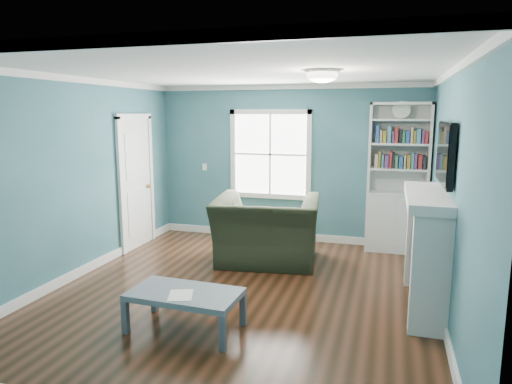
# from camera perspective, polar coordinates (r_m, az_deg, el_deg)

# --- Properties ---
(floor) EXTENTS (5.00, 5.00, 0.00)m
(floor) POSITION_cam_1_polar(r_m,az_deg,el_deg) (5.63, -1.84, -12.48)
(floor) COLOR black
(floor) RESTS_ON ground
(room_walls) EXTENTS (5.00, 5.00, 5.00)m
(room_walls) POSITION_cam_1_polar(r_m,az_deg,el_deg) (5.24, -1.94, 3.73)
(room_walls) COLOR #2D5F66
(room_walls) RESTS_ON ground
(trim) EXTENTS (4.50, 5.00, 2.60)m
(trim) POSITION_cam_1_polar(r_m,az_deg,el_deg) (5.29, -1.92, 0.01)
(trim) COLOR white
(trim) RESTS_ON ground
(window) EXTENTS (1.40, 0.06, 1.50)m
(window) POSITION_cam_1_polar(r_m,az_deg,el_deg) (7.71, 1.79, 4.71)
(window) COLOR white
(window) RESTS_ON room_walls
(bookshelf) EXTENTS (0.90, 0.35, 2.31)m
(bookshelf) POSITION_cam_1_polar(r_m,az_deg,el_deg) (7.35, 17.20, -0.12)
(bookshelf) COLOR silver
(bookshelf) RESTS_ON ground
(fireplace) EXTENTS (0.44, 1.58, 1.30)m
(fireplace) POSITION_cam_1_polar(r_m,az_deg,el_deg) (5.38, 20.55, -7.04)
(fireplace) COLOR black
(fireplace) RESTS_ON ground
(tv) EXTENTS (0.06, 1.10, 0.65)m
(tv) POSITION_cam_1_polar(r_m,az_deg,el_deg) (5.19, 22.61, 4.51)
(tv) COLOR black
(tv) RESTS_ON fireplace
(door) EXTENTS (0.12, 0.98, 2.17)m
(door) POSITION_cam_1_polar(r_m,az_deg,el_deg) (7.51, -14.74, 1.35)
(door) COLOR silver
(door) RESTS_ON ground
(ceiling_fixture) EXTENTS (0.38, 0.38, 0.15)m
(ceiling_fixture) POSITION_cam_1_polar(r_m,az_deg,el_deg) (5.12, 8.29, 14.33)
(ceiling_fixture) COLOR white
(ceiling_fixture) RESTS_ON room_walls
(light_switch) EXTENTS (0.08, 0.01, 0.12)m
(light_switch) POSITION_cam_1_polar(r_m,az_deg,el_deg) (8.12, -6.44, 3.14)
(light_switch) COLOR white
(light_switch) RESTS_ON room_walls
(recliner) EXTENTS (1.57, 1.13, 1.28)m
(recliner) POSITION_cam_1_polar(r_m,az_deg,el_deg) (6.54, 1.36, -3.42)
(recliner) COLOR black
(recliner) RESTS_ON ground
(coffee_table) EXTENTS (1.11, 0.64, 0.40)m
(coffee_table) POSITION_cam_1_polar(r_m,az_deg,el_deg) (4.69, -8.87, -12.77)
(coffee_table) COLOR #4B515B
(coffee_table) RESTS_ON ground
(paper_sheet) EXTENTS (0.31, 0.35, 0.00)m
(paper_sheet) POSITION_cam_1_polar(r_m,az_deg,el_deg) (4.59, -9.40, -12.60)
(paper_sheet) COLOR white
(paper_sheet) RESTS_ON coffee_table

